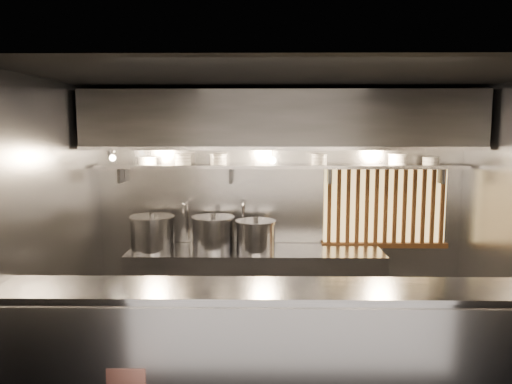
{
  "coord_description": "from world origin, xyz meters",
  "views": [
    {
      "loc": [
        -0.21,
        -4.64,
        2.35
      ],
      "look_at": [
        -0.28,
        0.55,
        1.67
      ],
      "focal_mm": 35.0,
      "sensor_mm": 36.0,
      "label": 1
    }
  ],
  "objects_px": {
    "stock_pot_left": "(213,233)",
    "stock_pot_mid": "(153,233)",
    "stock_pot_right": "(256,236)",
    "pendant_bulb": "(272,160)",
    "heat_lamp": "(110,153)"
  },
  "relations": [
    {
      "from": "pendant_bulb",
      "to": "stock_pot_left",
      "type": "distance_m",
      "value": 1.11
    },
    {
      "from": "stock_pot_mid",
      "to": "heat_lamp",
      "type": "bearing_deg",
      "value": -147.36
    },
    {
      "from": "heat_lamp",
      "to": "stock_pot_left",
      "type": "distance_m",
      "value": 1.5
    },
    {
      "from": "pendant_bulb",
      "to": "stock_pot_mid",
      "type": "bearing_deg",
      "value": -175.87
    },
    {
      "from": "heat_lamp",
      "to": "pendant_bulb",
      "type": "bearing_deg",
      "value": 11.0
    },
    {
      "from": "heat_lamp",
      "to": "pendant_bulb",
      "type": "height_order",
      "value": "heat_lamp"
    },
    {
      "from": "heat_lamp",
      "to": "stock_pot_right",
      "type": "height_order",
      "value": "heat_lamp"
    },
    {
      "from": "pendant_bulb",
      "to": "stock_pot_left",
      "type": "relative_size",
      "value": 0.32
    },
    {
      "from": "stock_pot_right",
      "to": "pendant_bulb",
      "type": "bearing_deg",
      "value": 29.92
    },
    {
      "from": "pendant_bulb",
      "to": "stock_pot_left",
      "type": "height_order",
      "value": "pendant_bulb"
    },
    {
      "from": "heat_lamp",
      "to": "stock_pot_left",
      "type": "height_order",
      "value": "heat_lamp"
    },
    {
      "from": "stock_pot_left",
      "to": "stock_pot_right",
      "type": "bearing_deg",
      "value": -9.01
    },
    {
      "from": "heat_lamp",
      "to": "stock_pot_mid",
      "type": "bearing_deg",
      "value": 32.64
    },
    {
      "from": "stock_pot_left",
      "to": "stock_pot_mid",
      "type": "relative_size",
      "value": 0.89
    },
    {
      "from": "stock_pot_left",
      "to": "stock_pot_mid",
      "type": "bearing_deg",
      "value": -174.32
    }
  ]
}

